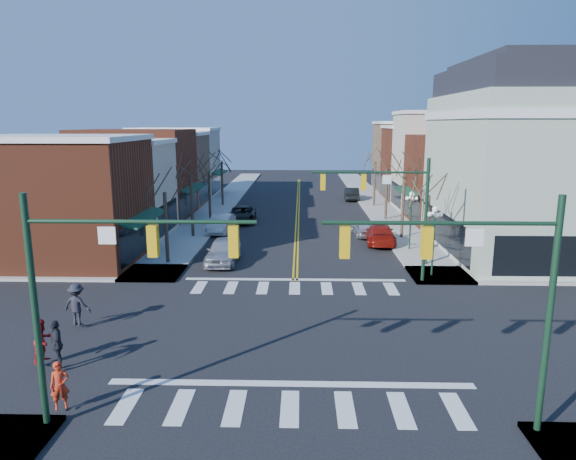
# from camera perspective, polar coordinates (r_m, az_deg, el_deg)

# --- Properties ---
(ground) EXTENTS (160.00, 160.00, 0.00)m
(ground) POSITION_cam_1_polar(r_m,az_deg,el_deg) (23.19, 0.55, -11.29)
(ground) COLOR black
(ground) RESTS_ON ground
(sidewalk_left) EXTENTS (3.50, 70.00, 0.15)m
(sidewalk_left) POSITION_cam_1_polar(r_m,az_deg,el_deg) (43.27, -10.68, -0.43)
(sidewalk_left) COLOR #9E9B93
(sidewalk_left) RESTS_ON ground
(sidewalk_right) EXTENTS (3.50, 70.00, 0.15)m
(sidewalk_right) POSITION_cam_1_polar(r_m,az_deg,el_deg) (43.14, 12.69, -0.56)
(sidewalk_right) COLOR #9E9B93
(sidewalk_right) RESTS_ON ground
(bldg_left_brick_a) EXTENTS (10.00, 8.50, 8.00)m
(bldg_left_brick_a) POSITION_cam_1_polar(r_m,az_deg,el_deg) (37.02, -23.89, 2.88)
(bldg_left_brick_a) COLOR maroon
(bldg_left_brick_a) RESTS_ON ground
(bldg_left_stucco_a) EXTENTS (10.00, 7.00, 7.50)m
(bldg_left_stucco_a) POSITION_cam_1_polar(r_m,az_deg,el_deg) (44.12, -19.63, 4.16)
(bldg_left_stucco_a) COLOR beige
(bldg_left_stucco_a) RESTS_ON ground
(bldg_left_brick_b) EXTENTS (10.00, 9.00, 8.50)m
(bldg_left_brick_b) POSITION_cam_1_polar(r_m,az_deg,el_deg) (51.56, -16.51, 5.93)
(bldg_left_brick_b) COLOR maroon
(bldg_left_brick_b) RESTS_ON ground
(bldg_left_tan) EXTENTS (10.00, 7.50, 7.80)m
(bldg_left_tan) POSITION_cam_1_polar(r_m,az_deg,el_deg) (59.46, -14.07, 6.45)
(bldg_left_tan) COLOR #937151
(bldg_left_tan) RESTS_ON ground
(bldg_left_stucco_b) EXTENTS (10.00, 8.00, 8.20)m
(bldg_left_stucco_b) POSITION_cam_1_polar(r_m,az_deg,el_deg) (66.92, -12.32, 7.26)
(bldg_left_stucco_b) COLOR beige
(bldg_left_stucco_b) RESTS_ON ground
(bldg_right_brick_a) EXTENTS (10.00, 8.50, 8.00)m
(bldg_right_brick_a) POSITION_cam_1_polar(r_m,az_deg,el_deg) (49.73, 19.31, 5.27)
(bldg_right_brick_a) COLOR maroon
(bldg_right_brick_a) RESTS_ON ground
(bldg_right_stucco) EXTENTS (10.00, 7.00, 10.00)m
(bldg_right_stucco) POSITION_cam_1_polar(r_m,az_deg,el_deg) (57.04, 17.02, 7.18)
(bldg_right_stucco) COLOR beige
(bldg_right_stucco) RESTS_ON ground
(bldg_right_brick_b) EXTENTS (10.00, 8.00, 8.50)m
(bldg_right_brick_b) POSITION_cam_1_polar(r_m,az_deg,el_deg) (64.33, 15.22, 7.08)
(bldg_right_brick_b) COLOR maroon
(bldg_right_brick_b) RESTS_ON ground
(bldg_right_tan) EXTENTS (10.00, 8.00, 9.00)m
(bldg_right_tan) POSITION_cam_1_polar(r_m,az_deg,el_deg) (72.10, 13.74, 7.82)
(bldg_right_tan) COLOR #937151
(bldg_right_tan) RESTS_ON ground
(victorian_corner) EXTENTS (12.25, 14.25, 13.30)m
(victorian_corner) POSITION_cam_1_polar(r_m,az_deg,el_deg) (39.39, 25.92, 7.09)
(victorian_corner) COLOR #A6B69D
(victorian_corner) RESTS_ON ground
(traffic_mast_near_left) EXTENTS (6.60, 0.28, 7.20)m
(traffic_mast_near_left) POSITION_cam_1_polar(r_m,az_deg,el_deg) (15.74, -20.59, -5.16)
(traffic_mast_near_left) COLOR #14331E
(traffic_mast_near_left) RESTS_ON ground
(traffic_mast_near_right) EXTENTS (6.60, 0.28, 7.20)m
(traffic_mast_near_right) POSITION_cam_1_polar(r_m,az_deg,el_deg) (15.51, 21.16, -5.45)
(traffic_mast_near_right) COLOR #14331E
(traffic_mast_near_right) RESTS_ON ground
(traffic_mast_far_right) EXTENTS (6.60, 0.28, 7.20)m
(traffic_mast_far_right) POSITION_cam_1_polar(r_m,az_deg,el_deg) (29.53, 11.64, 3.02)
(traffic_mast_far_right) COLOR #14331E
(traffic_mast_far_right) RESTS_ON ground
(lamppost_corner) EXTENTS (0.36, 0.36, 4.33)m
(lamppost_corner) POSITION_cam_1_polar(r_m,az_deg,el_deg) (31.46, 15.93, 0.10)
(lamppost_corner) COLOR #14331E
(lamppost_corner) RESTS_ON ground
(lamppost_midblock) EXTENTS (0.36, 0.36, 4.33)m
(lamppost_midblock) POSITION_cam_1_polar(r_m,az_deg,el_deg) (37.68, 13.51, 2.11)
(lamppost_midblock) COLOR #14331E
(lamppost_midblock) RESTS_ON ground
(tree_left_a) EXTENTS (0.24, 0.24, 4.76)m
(tree_left_a) POSITION_cam_1_polar(r_m,az_deg,el_deg) (34.16, -13.37, 0.14)
(tree_left_a) COLOR #382B21
(tree_left_a) RESTS_ON ground
(tree_left_b) EXTENTS (0.24, 0.24, 5.04)m
(tree_left_b) POSITION_cam_1_polar(r_m,az_deg,el_deg) (41.79, -10.62, 2.55)
(tree_left_b) COLOR #382B21
(tree_left_b) RESTS_ON ground
(tree_left_c) EXTENTS (0.24, 0.24, 4.55)m
(tree_left_c) POSITION_cam_1_polar(r_m,az_deg,el_deg) (49.58, -8.71, 3.77)
(tree_left_c) COLOR #382B21
(tree_left_c) RESTS_ON ground
(tree_left_d) EXTENTS (0.24, 0.24, 4.90)m
(tree_left_d) POSITION_cam_1_polar(r_m,az_deg,el_deg) (57.39, -7.32, 5.06)
(tree_left_d) COLOR #382B21
(tree_left_d) RESTS_ON ground
(tree_right_a) EXTENTS (0.24, 0.24, 4.62)m
(tree_right_a) POSITION_cam_1_polar(r_m,az_deg,el_deg) (34.01, 15.17, -0.12)
(tree_right_a) COLOR #382B21
(tree_right_a) RESTS_ON ground
(tree_right_b) EXTENTS (0.24, 0.24, 5.18)m
(tree_right_b) POSITION_cam_1_polar(r_m,az_deg,el_deg) (41.64, 12.64, 2.53)
(tree_right_b) COLOR #382B21
(tree_right_b) RESTS_ON ground
(tree_right_c) EXTENTS (0.24, 0.24, 4.83)m
(tree_right_c) POSITION_cam_1_polar(r_m,az_deg,el_deg) (49.45, 10.87, 3.83)
(tree_right_c) COLOR #382B21
(tree_right_c) RESTS_ON ground
(tree_right_d) EXTENTS (0.24, 0.24, 4.97)m
(tree_right_d) POSITION_cam_1_polar(r_m,az_deg,el_deg) (57.29, 9.59, 5.02)
(tree_right_d) COLOR #382B21
(tree_right_d) RESTS_ON ground
(car_left_near) EXTENTS (2.10, 4.90, 1.65)m
(car_left_near) POSITION_cam_1_polar(r_m,az_deg,el_deg) (34.16, -7.22, -2.30)
(car_left_near) COLOR #B6B6BB
(car_left_near) RESTS_ON ground
(car_left_mid) EXTENTS (1.99, 4.70, 1.51)m
(car_left_mid) POSITION_cam_1_polar(r_m,az_deg,el_deg) (43.58, -7.44, 0.67)
(car_left_mid) COLOR silver
(car_left_mid) RESTS_ON ground
(car_left_far) EXTENTS (2.69, 5.28, 1.43)m
(car_left_far) POSITION_cam_1_polar(r_m,az_deg,el_deg) (48.21, -5.03, 1.75)
(car_left_far) COLOR black
(car_left_far) RESTS_ON ground
(car_right_near) EXTENTS (2.40, 5.31, 1.51)m
(car_right_near) POSITION_cam_1_polar(r_m,az_deg,el_deg) (39.89, 10.19, -0.45)
(car_right_near) COLOR #9A170E
(car_right_near) RESTS_ON ground
(car_right_mid) EXTENTS (1.97, 4.15, 1.37)m
(car_right_mid) POSITION_cam_1_polar(r_m,az_deg,el_deg) (42.42, 8.39, 0.24)
(car_right_mid) COLOR silver
(car_right_mid) RESTS_ON ground
(car_right_far) EXTENTS (1.71, 4.61, 1.50)m
(car_right_far) POSITION_cam_1_polar(r_m,az_deg,el_deg) (62.23, 7.07, 4.02)
(car_right_far) COLOR black
(car_right_far) RESTS_ON ground
(pedestrian_red_a) EXTENTS (0.69, 0.59, 1.59)m
(pedestrian_red_a) POSITION_cam_1_polar(r_m,az_deg,el_deg) (18.47, -24.03, -15.49)
(pedestrian_red_a) COLOR red
(pedestrian_red_a) RESTS_ON sidewalk_left
(pedestrian_red_b) EXTENTS (0.89, 1.00, 1.71)m
(pedestrian_red_b) POSITION_cam_1_polar(r_m,az_deg,el_deg) (21.98, -25.60, -11.02)
(pedestrian_red_b) COLOR #A91212
(pedestrian_red_b) RESTS_ON sidewalk_left
(pedestrian_dark_a) EXTENTS (0.94, 1.17, 1.85)m
(pedestrian_dark_a) POSITION_cam_1_polar(r_m,az_deg,el_deg) (21.27, -24.33, -11.45)
(pedestrian_dark_a) COLOR #21222A
(pedestrian_dark_a) RESTS_ON sidewalk_left
(pedestrian_dark_b) EXTENTS (1.34, 0.90, 1.93)m
(pedestrian_dark_b) POSITION_cam_1_polar(r_m,az_deg,el_deg) (25.09, -22.40, -7.66)
(pedestrian_dark_b) COLOR black
(pedestrian_dark_b) RESTS_ON sidewalk_left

